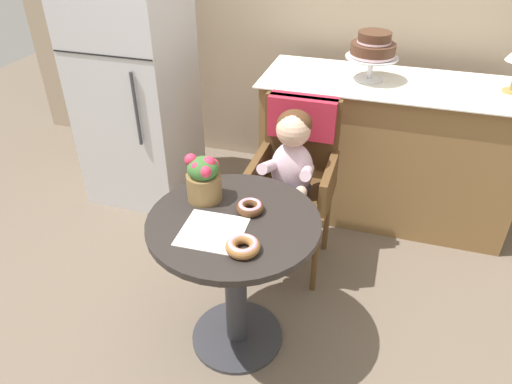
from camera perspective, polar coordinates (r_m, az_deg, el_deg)
ground_plane at (r=2.44m, az=-2.25°, el=-16.97°), size 8.00×8.00×0.00m
cafe_table at (r=2.08m, az=-2.56°, el=-8.00°), size 0.72×0.72×0.72m
wicker_chair at (r=2.54m, az=4.95°, el=3.99°), size 0.42×0.45×0.95m
seated_child at (r=2.39m, az=4.16°, el=3.04°), size 0.27×0.32×0.73m
paper_napkin at (r=1.89m, az=-5.26°, el=-4.73°), size 0.26×0.25×0.00m
donut_front at (r=1.78m, az=-1.60°, el=-6.47°), size 0.13×0.13×0.04m
donut_mid at (r=1.98m, az=-0.73°, el=-1.81°), size 0.12×0.12×0.04m
flower_vase at (r=2.02m, az=-6.29°, el=1.80°), size 0.16×0.15×0.21m
display_counter at (r=3.11m, az=15.25°, el=4.82°), size 1.56×0.62×0.90m
tiered_cake_stand at (r=2.88m, az=13.87°, el=16.36°), size 0.30×0.30×0.28m
refrigerator at (r=3.19m, az=-14.44°, el=13.50°), size 0.64×0.63×1.70m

